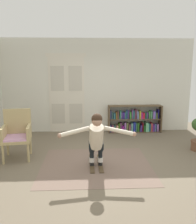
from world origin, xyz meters
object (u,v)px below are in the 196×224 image
(bookshelf, at_px, (134,120))
(person_skier, at_px, (96,136))
(skis_pair, at_px, (96,164))
(wicker_chair, at_px, (17,133))

(bookshelf, relative_size, person_skier, 1.14)
(bookshelf, xyz_separation_m, skis_pair, (-1.32, -2.50, -0.35))
(bookshelf, xyz_separation_m, person_skier, (-1.32, -2.70, 0.32))
(skis_pair, height_order, person_skier, person_skier)
(bookshelf, xyz_separation_m, wicker_chair, (-3.08, -2.00, 0.21))
(wicker_chair, bearing_deg, bookshelf, 32.96)
(bookshelf, bearing_deg, person_skier, -116.03)
(wicker_chair, xyz_separation_m, skis_pair, (1.76, -0.50, -0.56))
(wicker_chair, distance_m, person_skier, 1.90)
(wicker_chair, distance_m, skis_pair, 1.91)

